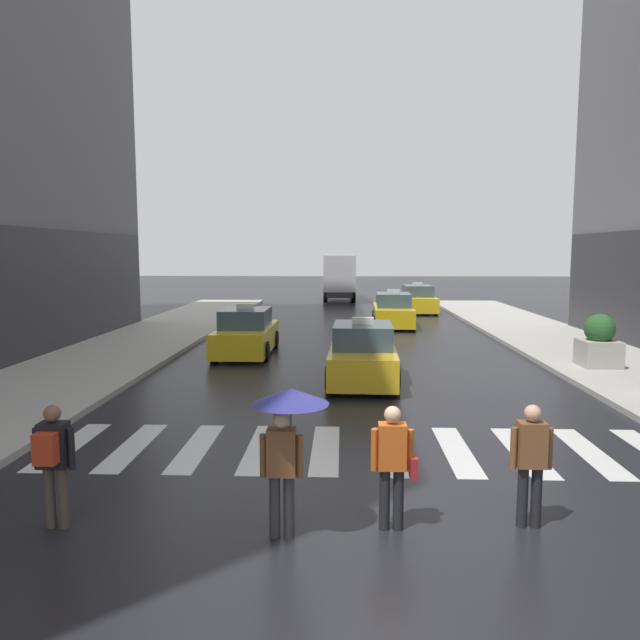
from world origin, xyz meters
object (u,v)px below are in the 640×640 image
Objects in this scene: pedestrian_with_backpack at (53,457)px; pedestrian_plain_coat at (531,458)px; pedestrian_with_umbrella at (287,421)px; pedestrian_with_handbag at (393,460)px; planter_mid_block at (599,343)px; taxi_third at (393,312)px; box_truck at (339,276)px; taxi_lead at (363,355)px; taxi_second at (246,334)px; taxi_fourth at (417,300)px.

pedestrian_with_backpack is 6.23m from pedestrian_plain_coat.
pedestrian_with_umbrella reaches higher than pedestrian_with_handbag.
pedestrian_with_umbrella reaches higher than planter_mid_block.
box_truck reaches higher than taxi_third.
taxi_second is (-3.97, 4.21, 0.00)m from taxi_lead.
taxi_third reaches higher than pedestrian_with_backpack.
pedestrian_plain_coat is 11.80m from planter_mid_block.
taxi_second is at bearing 166.86° from planter_mid_block.
pedestrian_with_handbag is (0.89, -36.44, -0.92)m from box_truck.
planter_mid_block is (7.11, 10.69, -0.06)m from pedestrian_with_handbag.
taxi_third is 11.92m from planter_mid_block.
taxi_second is 0.99× the size of taxi_third.
pedestrian_with_umbrella is at bearing -172.53° from pedestrian_plain_coat.
taxi_fourth is (3.87, 19.01, 0.00)m from taxi_lead.
planter_mid_block is at bearing 56.37° from pedestrian_with_handbag.
pedestrian_with_handbag is at bearing -94.78° from taxi_third.
taxi_second is at bearing -125.96° from taxi_third.
pedestrian_with_umbrella reaches higher than taxi_third.
taxi_fourth is 2.79× the size of pedestrian_plain_coat.
pedestrian_plain_coat is (-1.97, -27.95, 0.21)m from taxi_fourth.
taxi_third reaches higher than planter_mid_block.
pedestrian_with_backpack is (-3.07, 0.13, -0.54)m from pedestrian_with_umbrella.
pedestrian_with_umbrella is 3.24m from pedestrian_plain_coat.
taxi_lead is 1.01× the size of taxi_second.
taxi_third is at bearing 54.04° from taxi_second.
taxi_third is 2.78× the size of pedestrian_plain_coat.
taxi_second reaches higher than pedestrian_with_backpack.
planter_mid_block is (3.33, -17.41, 0.15)m from taxi_fourth.
pedestrian_with_umbrella is at bearing -98.24° from taxi_third.
taxi_second is at bearing -97.80° from box_truck.
pedestrian_plain_coat is (5.87, -13.15, 0.21)m from taxi_second.
pedestrian_plain_coat is (1.81, 0.14, 0.01)m from pedestrian_with_handbag.
taxi_third is 2.86× the size of planter_mid_block.
taxi_fourth is 9.63m from box_truck.
pedestrian_plain_coat is at bearing 7.47° from pedestrian_with_umbrella.
pedestrian_with_handbag is at bearing 11.41° from pedestrian_with_umbrella.
taxi_second reaches higher than planter_mid_block.
pedestrian_with_umbrella is at bearing -127.66° from planter_mid_block.
taxi_third is at bearing 81.30° from taxi_lead.
box_truck is 36.77m from pedestrian_with_backpack.
box_truck is at bearing 89.28° from pedestrian_with_umbrella.
taxi_third is 15.37m from box_truck.
box_truck is 36.46m from pedestrian_with_handbag.
pedestrian_with_handbag is (1.35, 0.27, -0.58)m from pedestrian_with_umbrella.
planter_mid_block is at bearing 52.34° from pedestrian_with_umbrella.
taxi_second is at bearing -117.91° from taxi_fourth.
taxi_lead is at bearing -46.70° from taxi_second.
box_truck reaches higher than pedestrian_with_umbrella.
taxi_second is at bearing 133.30° from taxi_lead.
pedestrian_with_backpack is (-8.20, -28.24, 0.25)m from taxi_fourth.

